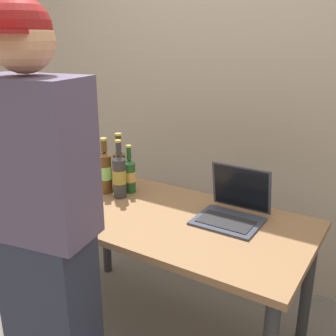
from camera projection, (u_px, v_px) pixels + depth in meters
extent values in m
plane|color=slate|center=(164.00, 332.00, 2.19)|extent=(8.00, 8.00, 0.00)
cube|color=olive|center=(163.00, 217.00, 1.97)|extent=(1.46, 0.73, 0.03)
cylinder|color=#2D2D30|center=(33.00, 269.00, 2.17)|extent=(0.06, 0.06, 0.69)
cylinder|color=#2D2D30|center=(106.00, 226.00, 2.66)|extent=(0.06, 0.06, 0.69)
cylinder|color=#2D2D30|center=(307.00, 290.00, 1.99)|extent=(0.06, 0.06, 0.69)
cube|color=#383D4C|center=(228.00, 221.00, 1.87)|extent=(0.31, 0.25, 0.01)
cube|color=#232326|center=(226.00, 221.00, 1.85)|extent=(0.26, 0.15, 0.00)
cube|color=#383D4C|center=(241.00, 188.00, 1.95)|extent=(0.31, 0.05, 0.24)
cube|color=black|center=(241.00, 188.00, 1.95)|extent=(0.28, 0.05, 0.22)
cylinder|color=brown|center=(105.00, 174.00, 2.21)|extent=(0.07, 0.07, 0.22)
cone|color=brown|center=(104.00, 154.00, 2.17)|extent=(0.07, 0.07, 0.03)
cylinder|color=brown|center=(104.00, 146.00, 2.16)|extent=(0.03, 0.03, 0.06)
cylinder|color=#BFB74C|center=(103.00, 139.00, 2.14)|extent=(0.04, 0.04, 0.01)
cylinder|color=#94DC6E|center=(105.00, 172.00, 2.20)|extent=(0.07, 0.07, 0.08)
cylinder|color=#472B14|center=(120.00, 172.00, 2.26)|extent=(0.07, 0.07, 0.21)
cone|color=#472B14|center=(119.00, 152.00, 2.22)|extent=(0.07, 0.07, 0.02)
cylinder|color=#472B14|center=(118.00, 143.00, 2.20)|extent=(0.03, 0.03, 0.09)
cylinder|color=#BFB74C|center=(118.00, 134.00, 2.19)|extent=(0.04, 0.04, 0.01)
cylinder|color=#80B9A2|center=(119.00, 170.00, 2.25)|extent=(0.07, 0.07, 0.07)
cylinder|color=#333333|center=(120.00, 178.00, 2.14)|extent=(0.07, 0.07, 0.22)
cone|color=#333333|center=(119.00, 157.00, 2.10)|extent=(0.07, 0.07, 0.03)
cylinder|color=#333333|center=(118.00, 149.00, 2.09)|extent=(0.03, 0.03, 0.07)
cylinder|color=#BFB74C|center=(118.00, 141.00, 2.08)|extent=(0.03, 0.03, 0.01)
cylinder|color=#A39136|center=(119.00, 177.00, 2.14)|extent=(0.07, 0.07, 0.08)
cylinder|color=#1E5123|center=(130.00, 178.00, 2.22)|extent=(0.07, 0.07, 0.17)
cone|color=#1E5123|center=(129.00, 161.00, 2.19)|extent=(0.07, 0.07, 0.02)
cylinder|color=#1E5123|center=(129.00, 153.00, 2.18)|extent=(0.03, 0.03, 0.07)
cylinder|color=#BFB74C|center=(129.00, 146.00, 2.16)|extent=(0.03, 0.03, 0.01)
cylinder|color=gold|center=(130.00, 176.00, 2.22)|extent=(0.07, 0.07, 0.06)
cube|color=#2D3347|center=(55.00, 329.00, 1.60)|extent=(0.36, 0.27, 0.87)
cube|color=#594C6B|center=(36.00, 160.00, 1.37)|extent=(0.42, 0.29, 0.58)
sphere|color=tan|center=(22.00, 41.00, 1.24)|extent=(0.21, 0.21, 0.21)
sphere|color=maroon|center=(21.00, 29.00, 1.23)|extent=(0.20, 0.20, 0.20)
cylinder|color=#BF4C33|center=(103.00, 170.00, 2.45)|extent=(0.09, 0.09, 0.11)
torus|color=#BF4C33|center=(109.00, 171.00, 2.42)|extent=(0.07, 0.01, 0.07)
cube|color=tan|center=(237.00, 82.00, 2.46)|extent=(6.00, 0.10, 2.60)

